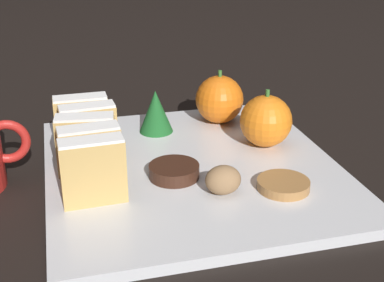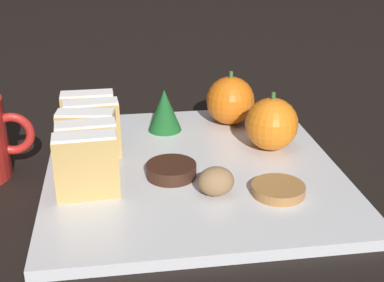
{
  "view_description": "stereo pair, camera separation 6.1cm",
  "coord_description": "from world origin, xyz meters",
  "px_view_note": "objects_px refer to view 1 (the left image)",
  "views": [
    {
      "loc": [
        -0.14,
        -0.54,
        0.29
      ],
      "look_at": [
        0.0,
        0.0,
        0.04
      ],
      "focal_mm": 50.0,
      "sensor_mm": 36.0,
      "label": 1
    },
    {
      "loc": [
        -0.08,
        -0.55,
        0.29
      ],
      "look_at": [
        0.0,
        0.0,
        0.04
      ],
      "focal_mm": 50.0,
      "sensor_mm": 36.0,
      "label": 2
    }
  ],
  "objects_px": {
    "orange_near": "(266,121)",
    "chocolate_cookie": "(174,171)",
    "orange_far": "(219,99)",
    "walnut": "(223,180)"
  },
  "relations": [
    {
      "from": "walnut",
      "to": "chocolate_cookie",
      "type": "height_order",
      "value": "walnut"
    },
    {
      "from": "orange_near",
      "to": "chocolate_cookie",
      "type": "relative_size",
      "value": 1.3
    },
    {
      "from": "orange_near",
      "to": "walnut",
      "type": "relative_size",
      "value": 1.92
    },
    {
      "from": "orange_near",
      "to": "chocolate_cookie",
      "type": "bearing_deg",
      "value": -156.49
    },
    {
      "from": "orange_near",
      "to": "orange_far",
      "type": "height_order",
      "value": "orange_far"
    },
    {
      "from": "orange_near",
      "to": "orange_far",
      "type": "relative_size",
      "value": 0.99
    },
    {
      "from": "walnut",
      "to": "chocolate_cookie",
      "type": "distance_m",
      "value": 0.06
    },
    {
      "from": "walnut",
      "to": "orange_near",
      "type": "bearing_deg",
      "value": 49.78
    },
    {
      "from": "orange_far",
      "to": "walnut",
      "type": "bearing_deg",
      "value": -106.21
    },
    {
      "from": "walnut",
      "to": "orange_far",
      "type": "bearing_deg",
      "value": 73.79
    }
  ]
}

